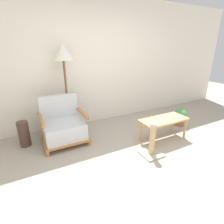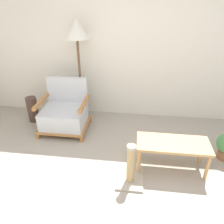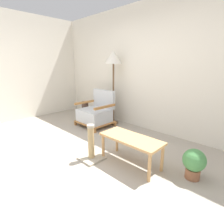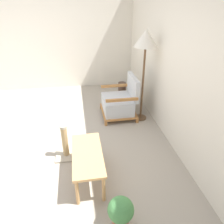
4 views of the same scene
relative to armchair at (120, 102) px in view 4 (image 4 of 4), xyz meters
The scene contains 9 objects.
ground_plane 1.80m from the armchair, 55.72° to the right, with size 14.00×14.00×0.00m, color #A89E8E.
wall_back 1.61m from the armchair, 34.66° to the left, with size 8.00×0.06×2.70m.
wall_left 2.32m from the armchair, 152.12° to the right, with size 0.06×8.00×2.70m.
armchair is the anchor object (origin of this frame).
floor_lamp 1.31m from the armchair, 63.42° to the left, with size 0.42×0.42×1.76m.
coffee_table 1.86m from the armchair, 24.70° to the right, with size 0.92×0.40×0.42m.
vase 0.69m from the armchair, 164.42° to the left, with size 0.19×0.19×0.47m, color #473328.
potted_plant 2.53m from the armchair, 11.03° to the right, with size 0.29×0.29×0.40m.
scratching_post 1.60m from the armchair, 43.08° to the right, with size 0.34×0.34×0.56m.
Camera 4 is at (2.98, 0.64, 2.28)m, focal length 35.00 mm.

